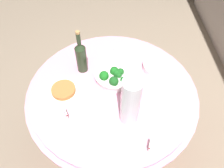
# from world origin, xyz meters

# --- Properties ---
(ground_plane) EXTENTS (6.00, 6.00, 0.00)m
(ground_plane) POSITION_xyz_m (0.00, 0.00, 0.00)
(ground_plane) COLOR gray
(buffet_table) EXTENTS (1.16, 1.16, 0.74)m
(buffet_table) POSITION_xyz_m (0.00, 0.00, 0.38)
(buffet_table) COLOR maroon
(buffet_table) RESTS_ON ground_plane
(broccoli_bowl) EXTENTS (0.28, 0.28, 0.11)m
(broccoli_bowl) POSITION_xyz_m (-0.08, 0.02, 0.78)
(broccoli_bowl) COLOR white
(broccoli_bowl) RESTS_ON buffet_table
(plate_stack) EXTENTS (0.21, 0.21, 0.05)m
(plate_stack) POSITION_xyz_m (-0.17, 0.33, 0.77)
(plate_stack) COLOR white
(plate_stack) RESTS_ON buffet_table
(wine_bottle) EXTENTS (0.07, 0.07, 0.34)m
(wine_bottle) POSITION_xyz_m (-0.18, -0.20, 0.87)
(wine_bottle) COLOR #25361F
(wine_bottle) RESTS_ON buffet_table
(decorative_fruit_vase) EXTENTS (0.11, 0.11, 0.34)m
(decorative_fruit_vase) POSITION_xyz_m (0.23, 0.09, 0.89)
(decorative_fruit_vase) COLOR silver
(decorative_fruit_vase) RESTS_ON buffet_table
(serving_tongs) EXTENTS (0.13, 0.15, 0.01)m
(serving_tongs) POSITION_xyz_m (-0.42, 0.09, 0.74)
(serving_tongs) COLOR silver
(serving_tongs) RESTS_ON buffet_table
(food_plate_rice) EXTENTS (0.22, 0.22, 0.04)m
(food_plate_rice) POSITION_xyz_m (0.27, -0.12, 0.75)
(food_plate_rice) COLOR white
(food_plate_rice) RESTS_ON buffet_table
(food_plate_peanuts) EXTENTS (0.22, 0.22, 0.04)m
(food_plate_peanuts) POSITION_xyz_m (0.02, -0.32, 0.76)
(food_plate_peanuts) COLOR white
(food_plate_peanuts) RESTS_ON buffet_table
(label_placard_front) EXTENTS (0.05, 0.03, 0.05)m
(label_placard_front) POSITION_xyz_m (0.20, -0.28, 0.77)
(label_placard_front) COLOR white
(label_placard_front) RESTS_ON buffet_table
(label_placard_mid) EXTENTS (0.05, 0.02, 0.05)m
(label_placard_mid) POSITION_xyz_m (0.42, 0.19, 0.77)
(label_placard_mid) COLOR white
(label_placard_mid) RESTS_ON buffet_table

